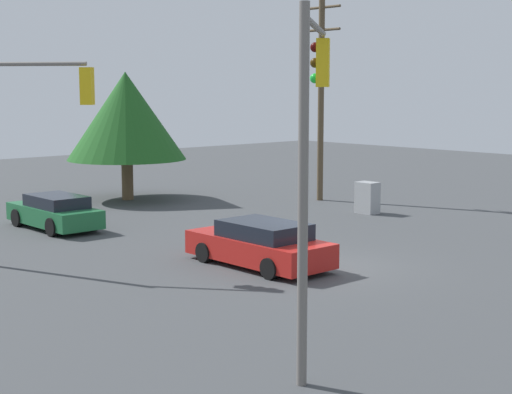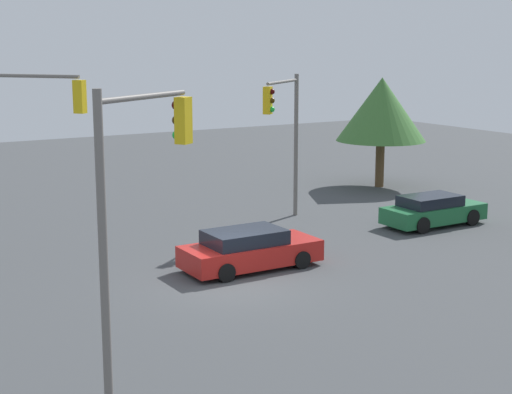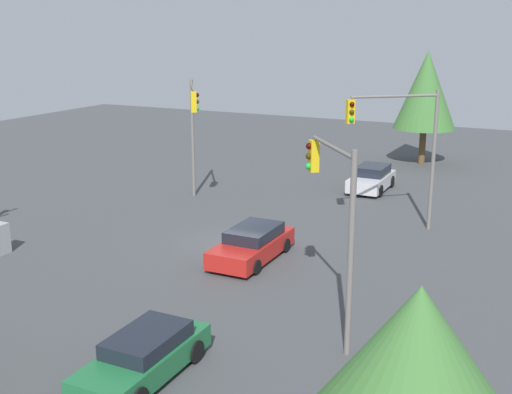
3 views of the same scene
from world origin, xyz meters
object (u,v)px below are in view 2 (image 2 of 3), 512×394
object	(u,v)px
sedan_red	(249,250)
traffic_signal_aux	(16,131)
traffic_signal_main	(137,189)
traffic_signal_cross	(285,123)
sedan_green	(433,211)

from	to	relation	value
sedan_red	traffic_signal_aux	world-z (taller)	traffic_signal_aux
traffic_signal_main	traffic_signal_cross	distance (m)	16.66
sedan_red	traffic_signal_main	size ratio (longest dim) A/B	0.71
sedan_red	traffic_signal_main	xyz separation A→B (m)	(-6.75, -6.90, 3.81)
traffic_signal_main	sedan_red	bearing A→B (deg)	11.98
traffic_signal_main	traffic_signal_aux	size ratio (longest dim) A/B	1.00
sedan_red	traffic_signal_cross	bearing A→B (deg)	137.22
traffic_signal_aux	traffic_signal_main	bearing A→B (deg)	-40.94
traffic_signal_aux	traffic_signal_cross	bearing A→B (deg)	54.73
traffic_signal_cross	sedan_red	bearing A→B (deg)	8.65
sedan_green	traffic_signal_aux	xyz separation A→B (m)	(-15.99, 2.95, 3.92)
sedan_green	sedan_red	xyz separation A→B (m)	(-9.66, -1.50, 0.02)
traffic_signal_cross	traffic_signal_aux	distance (m)	11.11
traffic_signal_main	traffic_signal_aux	bearing A→B (deg)	54.20
sedan_green	sedan_red	world-z (taller)	sedan_red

